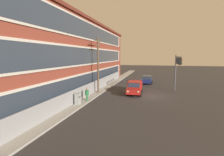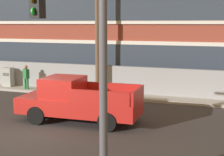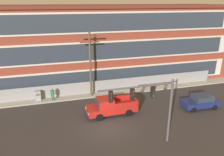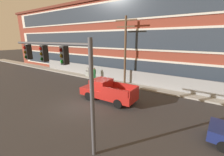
# 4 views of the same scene
# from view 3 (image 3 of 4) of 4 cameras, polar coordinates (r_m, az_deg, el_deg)

# --- Properties ---
(ground_plane) EXTENTS (160.00, 160.00, 0.00)m
(ground_plane) POSITION_cam_3_polar(r_m,az_deg,el_deg) (21.83, -1.20, -12.80)
(ground_plane) COLOR #333030
(sidewalk_building_side) EXTENTS (80.00, 1.93, 0.16)m
(sidewalk_building_side) POSITION_cam_3_polar(r_m,az_deg,el_deg) (28.84, -5.28, -4.28)
(sidewalk_building_side) COLOR #9E9B93
(sidewalk_building_side) RESTS_ON ground
(brick_mill_building) EXTENTS (51.83, 11.30, 11.16)m
(brick_mill_building) POSITION_cam_3_polar(r_m,az_deg,el_deg) (32.95, -12.60, 8.39)
(brick_mill_building) COLOR brown
(brick_mill_building) RESTS_ON ground
(chain_link_fence) EXTENTS (35.34, 0.06, 1.80)m
(chain_link_fence) POSITION_cam_3_polar(r_m,az_deg,el_deg) (28.87, -4.73, -2.43)
(chain_link_fence) COLOR gray
(chain_link_fence) RESTS_ON ground
(traffic_signal_mast) EXTENTS (6.29, 0.43, 5.74)m
(traffic_signal_mast) POSITION_cam_3_polar(r_m,az_deg,el_deg) (17.66, 9.45, -5.65)
(traffic_signal_mast) COLOR #4C4C51
(traffic_signal_mast) RESTS_ON ground
(pickup_truck_red) EXTENTS (5.49, 2.21, 1.97)m
(pickup_truck_red) POSITION_cam_3_polar(r_m,az_deg,el_deg) (23.63, -0.34, -7.50)
(pickup_truck_red) COLOR #AD1E19
(pickup_truck_red) RESTS_ON ground
(sedan_navy) EXTENTS (4.33, 2.11, 1.56)m
(sedan_navy) POSITION_cam_3_polar(r_m,az_deg,el_deg) (27.12, 22.12, -5.66)
(sedan_navy) COLOR navy
(sedan_navy) RESTS_ON ground
(utility_pole_near_corner) EXTENTS (2.76, 0.26, 8.23)m
(utility_pole_near_corner) POSITION_cam_3_polar(r_m,az_deg,el_deg) (26.92, -5.69, 4.21)
(utility_pole_near_corner) COLOR brown
(utility_pole_near_corner) RESTS_ON ground
(electrical_cabinet) EXTENTS (0.65, 0.50, 1.41)m
(electrical_cabinet) POSITION_cam_3_polar(r_m,az_deg,el_deg) (28.14, -18.72, -4.53)
(electrical_cabinet) COLOR #939993
(electrical_cabinet) RESTS_ON ground
(pedestrian_near_cabinet) EXTENTS (0.46, 0.39, 1.69)m
(pedestrian_near_cabinet) POSITION_cam_3_polar(r_m,az_deg,el_deg) (27.56, -15.30, -4.07)
(pedestrian_near_cabinet) COLOR #236B38
(pedestrian_near_cabinet) RESTS_ON ground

